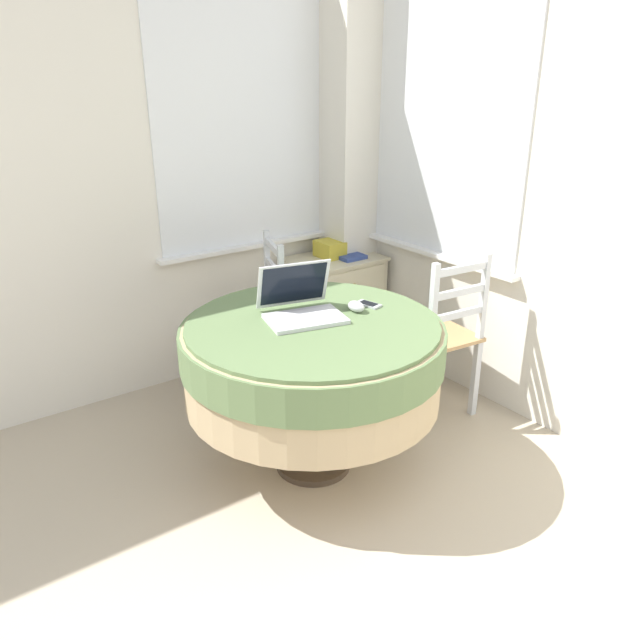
% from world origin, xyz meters
% --- Properties ---
extents(corner_room_shell, '(4.37, 5.05, 2.55)m').
position_xyz_m(corner_room_shell, '(1.25, 2.03, 1.28)').
color(corner_room_shell, white).
rests_on(corner_room_shell, ground_plane).
extents(round_dining_table, '(1.18, 1.18, 0.75)m').
position_xyz_m(round_dining_table, '(0.91, 1.95, 0.58)').
color(round_dining_table, '#4C3D2D').
rests_on(round_dining_table, ground_plane).
extents(laptop, '(0.40, 0.37, 0.23)m').
position_xyz_m(laptop, '(0.91, 2.03, 0.80)').
color(laptop, silver).
rests_on(laptop, round_dining_table).
extents(computer_mouse, '(0.06, 0.09, 0.05)m').
position_xyz_m(computer_mouse, '(1.15, 1.94, 0.77)').
color(computer_mouse, silver).
rests_on(computer_mouse, round_dining_table).
extents(cell_phone, '(0.09, 0.13, 0.01)m').
position_xyz_m(cell_phone, '(1.24, 1.97, 0.75)').
color(cell_phone, '#B2B7BC').
rests_on(cell_phone, round_dining_table).
extents(dining_chair_near_back_window, '(0.52, 0.50, 0.92)m').
position_xyz_m(dining_chair_near_back_window, '(1.07, 2.78, 0.45)').
color(dining_chair_near_back_window, tan).
rests_on(dining_chair_near_back_window, ground_plane).
extents(dining_chair_near_right_window, '(0.43, 0.46, 0.92)m').
position_xyz_m(dining_chair_near_right_window, '(1.75, 1.98, 0.45)').
color(dining_chair_near_right_window, tan).
rests_on(dining_chair_near_right_window, ground_plane).
extents(corner_cabinet, '(0.59, 0.43, 0.65)m').
position_xyz_m(corner_cabinet, '(1.79, 2.94, 0.33)').
color(corner_cabinet, beige).
rests_on(corner_cabinet, ground_plane).
extents(storage_box, '(0.14, 0.18, 0.10)m').
position_xyz_m(storage_box, '(1.78, 2.98, 0.71)').
color(storage_box, gold).
rests_on(storage_box, corner_cabinet).
extents(book_on_cabinet, '(0.17, 0.21, 0.02)m').
position_xyz_m(book_on_cabinet, '(1.87, 2.91, 0.67)').
color(book_on_cabinet, '#33478C').
rests_on(book_on_cabinet, corner_cabinet).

